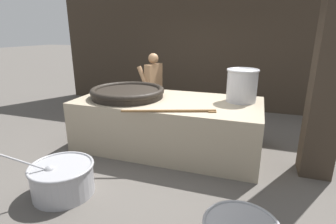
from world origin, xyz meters
The scene contains 8 objects.
ground_plane centered at (0.00, 0.00, 0.00)m, with size 60.00×60.00×0.00m, color #56514C.
back_wall centered at (0.00, 2.95, 2.19)m, with size 8.41×0.24×4.38m, color #382D23.
hearth_platform centered at (0.00, 0.00, 0.44)m, with size 3.18×1.56×0.88m.
giant_wok_near centered at (-0.76, -0.05, 0.98)m, with size 1.33×1.33×0.18m.
stock_pot centered at (1.21, 0.31, 1.17)m, with size 0.53×0.53×0.55m.
stirring_paddle centered at (0.30, -0.66, 0.90)m, with size 1.35×0.54×0.04m.
cook centered at (-0.72, 1.11, 0.86)m, with size 0.44×0.63×1.59m.
prep_bowl_vegetables centered at (-0.81, -1.82, 0.23)m, with size 0.85×0.90×0.73m.
Camera 1 is at (1.44, -4.19, 2.03)m, focal length 28.00 mm.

